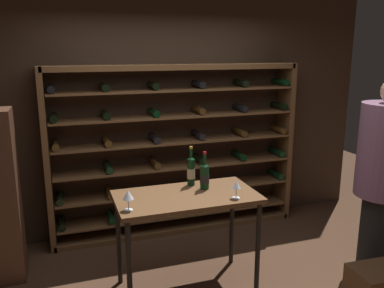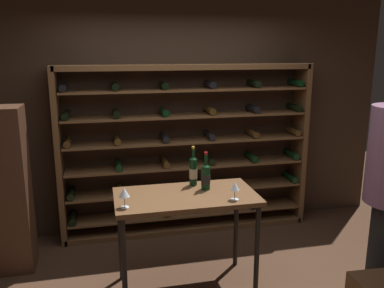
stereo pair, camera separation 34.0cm
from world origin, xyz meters
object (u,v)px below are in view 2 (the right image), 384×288
(tasting_table, at_px, (186,205))
(display_cabinet, at_px, (5,191))
(wine_bottle_red_label, at_px, (206,176))
(wine_bottle_green_slim, at_px, (193,171))
(wine_rack, at_px, (187,150))
(wine_glass_stemmed_center, at_px, (124,193))
(wine_glass_stemmed_right, at_px, (235,187))

(tasting_table, height_order, display_cabinet, display_cabinet)
(wine_bottle_red_label, distance_m, wine_bottle_green_slim, 0.16)
(tasting_table, bearing_deg, wine_rack, 77.43)
(display_cabinet, relative_size, wine_glass_stemmed_center, 9.73)
(tasting_table, relative_size, wine_bottle_green_slim, 3.34)
(wine_glass_stemmed_center, bearing_deg, display_cabinet, 140.36)
(wine_bottle_green_slim, bearing_deg, wine_bottle_red_label, -58.74)
(wine_bottle_green_slim, xyz_separation_m, wine_glass_stemmed_center, (-0.65, -0.41, -0.02))
(wine_glass_stemmed_right, height_order, wine_glass_stemmed_center, wine_glass_stemmed_center)
(display_cabinet, bearing_deg, wine_glass_stemmed_center, -39.64)
(wine_bottle_red_label, bearing_deg, display_cabinet, 161.06)
(wine_glass_stemmed_center, bearing_deg, wine_bottle_green_slim, 32.02)
(tasting_table, bearing_deg, wine_glass_stemmed_right, -29.84)
(wine_bottle_green_slim, bearing_deg, display_cabinet, 164.28)
(wine_bottle_green_slim, relative_size, wine_glass_stemmed_right, 2.34)
(wine_bottle_red_label, height_order, wine_glass_stemmed_right, wine_bottle_red_label)
(wine_rack, bearing_deg, wine_bottle_green_slim, -98.72)
(tasting_table, height_order, wine_glass_stemmed_right, wine_glass_stemmed_right)
(wine_bottle_green_slim, distance_m, wine_glass_stemmed_right, 0.51)
(display_cabinet, height_order, wine_bottle_green_slim, display_cabinet)
(wine_bottle_green_slim, relative_size, wine_glass_stemmed_center, 2.21)
(wine_bottle_red_label, height_order, wine_bottle_green_slim, wine_bottle_green_slim)
(wine_rack, relative_size, display_cabinet, 1.80)
(display_cabinet, relative_size, wine_glass_stemmed_right, 10.29)
(wine_rack, bearing_deg, wine_glass_stemmed_right, -85.85)
(wine_rack, bearing_deg, tasting_table, -102.57)
(display_cabinet, bearing_deg, wine_rack, 14.46)
(wine_bottle_red_label, relative_size, wine_glass_stemmed_center, 2.07)
(tasting_table, xyz_separation_m, wine_bottle_green_slim, (0.12, 0.23, 0.23))
(wine_rack, height_order, wine_glass_stemmed_right, wine_rack)
(wine_rack, bearing_deg, wine_bottle_red_label, -93.46)
(tasting_table, xyz_separation_m, wine_glass_stemmed_center, (-0.53, -0.18, 0.22))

